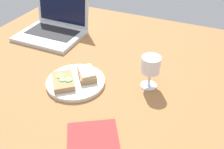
% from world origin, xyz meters
% --- Properties ---
extents(wooden_table, '(1.40, 1.40, 0.03)m').
position_xyz_m(wooden_table, '(0.00, 0.00, 0.01)').
color(wooden_table, '#9E6B3D').
rests_on(wooden_table, ground).
extents(plate, '(0.23, 0.23, 0.02)m').
position_xyz_m(plate, '(-0.04, -0.05, 0.04)').
color(plate, silver).
rests_on(plate, wooden_table).
extents(sandwich_with_cucumber, '(0.13, 0.14, 0.03)m').
position_xyz_m(sandwich_with_cucumber, '(-0.08, -0.09, 0.06)').
color(sandwich_with_cucumber, '#A88456').
rests_on(sandwich_with_cucumber, plate).
extents(sandwich_with_cheese, '(0.11, 0.12, 0.03)m').
position_xyz_m(sandwich_with_cheese, '(-0.01, -0.02, 0.06)').
color(sandwich_with_cheese, '#A88456').
rests_on(sandwich_with_cheese, plate).
extents(wine_glass, '(0.07, 0.07, 0.13)m').
position_xyz_m(wine_glass, '(0.23, 0.05, 0.12)').
color(wine_glass, white).
rests_on(wine_glass, wooden_table).
extents(laptop, '(0.32, 0.29, 0.23)m').
position_xyz_m(laptop, '(-0.37, 0.27, 0.07)').
color(laptop, silver).
rests_on(laptop, wooden_table).
extents(napkin, '(0.22, 0.22, 0.00)m').
position_xyz_m(napkin, '(0.15, -0.28, 0.03)').
color(napkin, '#B23333').
rests_on(napkin, wooden_table).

